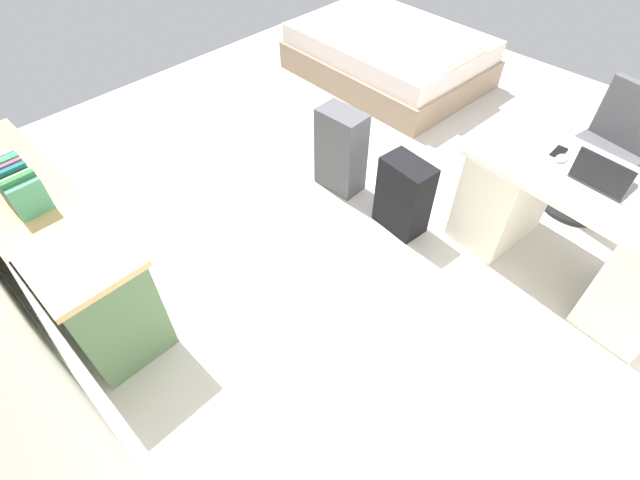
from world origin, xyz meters
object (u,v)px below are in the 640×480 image
at_px(desk, 573,229).
at_px(computer_mouse, 561,158).
at_px(office_chair, 600,158).
at_px(suitcase_black, 404,196).
at_px(laptop, 602,178).
at_px(cell_phone_by_mouse, 559,152).
at_px(credenza, 54,243).
at_px(suitcase_spare_grey, 341,151).
at_px(bed, 390,55).

distance_m(desk, computer_mouse, 0.46).
height_order(office_chair, suitcase_black, office_chair).
relative_size(laptop, cell_phone_by_mouse, 2.43).
relative_size(office_chair, credenza, 0.52).
bearing_deg(laptop, suitcase_black, 20.68).
xyz_separation_m(suitcase_spare_grey, cell_phone_by_mouse, (-1.35, -0.49, 0.43)).
relative_size(bed, suitcase_black, 3.45).
bearing_deg(office_chair, laptop, 101.43).
bearing_deg(suitcase_black, laptop, -152.80).
xyz_separation_m(laptop, cell_phone_by_mouse, (0.30, -0.13, -0.04)).
xyz_separation_m(suitcase_black, computer_mouse, (-0.76, -0.45, 0.49)).
xyz_separation_m(desk, laptop, (-0.00, 0.00, 0.41)).
distance_m(office_chair, credenza, 3.75).
bearing_deg(bed, credenza, 94.24).
height_order(laptop, computer_mouse, laptop).
distance_m(bed, laptop, 2.89).
relative_size(office_chair, suitcase_spare_grey, 1.40).
relative_size(suitcase_spare_grey, cell_phone_by_mouse, 4.95).
xyz_separation_m(suitcase_black, cell_phone_by_mouse, (-0.72, -0.51, 0.48)).
relative_size(bed, suitcase_spare_grey, 2.92).
distance_m(office_chair, suitcase_black, 1.47).
height_order(suitcase_black, laptop, laptop).
bearing_deg(suitcase_spare_grey, cell_phone_by_mouse, -161.61).
relative_size(credenza, suitcase_black, 3.16).
height_order(computer_mouse, cell_phone_by_mouse, computer_mouse).
bearing_deg(desk, computer_mouse, -14.08).
bearing_deg(cell_phone_by_mouse, desk, 154.99).
relative_size(bed, computer_mouse, 19.67).
distance_m(office_chair, computer_mouse, 0.83).
xyz_separation_m(office_chair, cell_phone_by_mouse, (0.13, 0.68, 0.34)).
relative_size(office_chair, cell_phone_by_mouse, 6.91).
bearing_deg(cell_phone_by_mouse, laptop, 154.45).
distance_m(bed, suitcase_black, 2.27).
height_order(desk, credenza, desk).
bearing_deg(desk, credenza, 46.30).
bearing_deg(office_chair, computer_mouse, 83.00).
bearing_deg(suitcase_spare_grey, office_chair, -143.34).
bearing_deg(suitcase_black, suitcase_spare_grey, 4.13).
xyz_separation_m(office_chair, suitcase_black, (0.85, 1.19, -0.13)).
distance_m(desk, laptop, 0.41).
bearing_deg(laptop, cell_phone_by_mouse, -24.01).
bearing_deg(desk, suitcase_black, 20.86).
xyz_separation_m(office_chair, bed, (2.33, -0.52, -0.18)).
bearing_deg(bed, office_chair, 167.41).
bearing_deg(office_chair, cell_phone_by_mouse, 78.85).
height_order(bed, cell_phone_by_mouse, cell_phone_by_mouse).
height_order(office_chair, credenza, office_chair).
xyz_separation_m(bed, laptop, (-2.50, 1.33, 0.56)).
relative_size(credenza, suitcase_spare_grey, 2.67).
bearing_deg(cell_phone_by_mouse, computer_mouse, 121.50).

